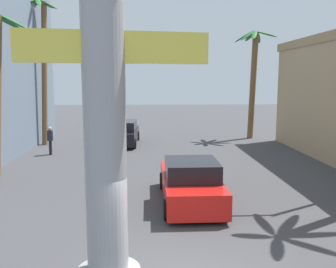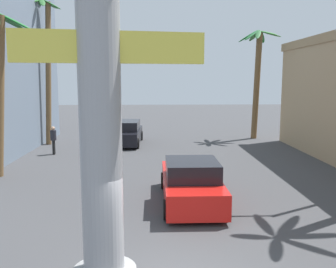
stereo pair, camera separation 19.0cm
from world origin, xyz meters
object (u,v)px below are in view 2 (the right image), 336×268
at_px(car_far, 126,133).
at_px(palm_tree_far_right, 257,73).
at_px(car_lead, 191,183).
at_px(palm_tree_far_left, 47,59).
at_px(pedestrian_far_left, 53,138).
at_px(neon_sign_pole, 99,51).

distance_m(car_far, palm_tree_far_right, 10.34).
distance_m(car_lead, car_far, 12.63).
relative_size(palm_tree_far_left, pedestrian_far_left, 5.82).
height_order(neon_sign_pole, pedestrian_far_left, neon_sign_pole).
bearing_deg(neon_sign_pole, pedestrian_far_left, 108.03).
bearing_deg(car_lead, palm_tree_far_right, 66.56).
bearing_deg(pedestrian_far_left, palm_tree_far_left, 107.75).
bearing_deg(palm_tree_far_left, car_far, -3.81).
bearing_deg(car_far, neon_sign_pole, -87.20).
bearing_deg(car_lead, car_far, 104.41).
distance_m(neon_sign_pole, palm_tree_far_right, 21.82).
xyz_separation_m(car_far, pedestrian_far_left, (-3.91, -3.37, 0.21)).
relative_size(car_lead, palm_tree_far_left, 0.51).
bearing_deg(car_lead, palm_tree_far_left, 123.25).
xyz_separation_m(car_lead, car_far, (-3.14, 12.23, 0.03)).
distance_m(car_far, palm_tree_far_left, 7.08).
xyz_separation_m(car_far, palm_tree_far_left, (-5.10, 0.34, 4.90)).
height_order(neon_sign_pole, car_far, neon_sign_pole).
bearing_deg(palm_tree_far_left, car_lead, -56.75).
bearing_deg(pedestrian_far_left, car_far, 40.68).
xyz_separation_m(neon_sign_pole, pedestrian_far_left, (-4.80, 14.76, -3.84)).
distance_m(neon_sign_pole, pedestrian_far_left, 15.99).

